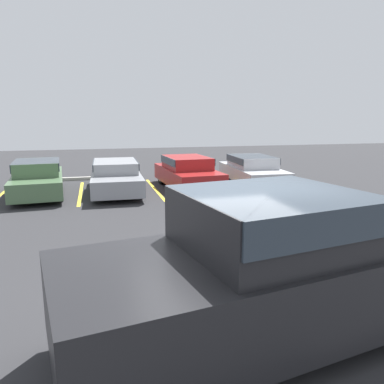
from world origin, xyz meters
The scene contains 11 objects.
ground_plane centered at (0.00, 0.00, 0.00)m, with size 60.00×60.00×0.00m, color #2D2D30.
stall_stripe_b centered at (-2.33, 9.71, 0.00)m, with size 0.12×4.72×0.01m, color yellow.
stall_stripe_c centered at (0.55, 9.71, 0.00)m, with size 0.12×4.72×0.01m, color yellow.
stall_stripe_d centered at (3.43, 9.71, 0.00)m, with size 0.12×4.72×0.01m, color yellow.
stall_stripe_e centered at (6.31, 9.71, 0.00)m, with size 0.12×4.72×0.01m, color yellow.
pickup_truck centered at (0.64, -0.86, 0.98)m, with size 6.17×3.06×1.97m.
parked_sedan_a centered at (-3.81, 9.66, 0.68)m, with size 2.05×4.48×1.28m.
parked_sedan_b centered at (-0.99, 9.61, 0.65)m, with size 1.90×4.76×1.20m.
parked_sedan_c centered at (1.87, 9.66, 0.68)m, with size 2.05×4.35×1.28m.
parked_sedan_d centered at (4.84, 9.94, 0.64)m, with size 2.00×4.51×1.20m.
wheel_stop_curb centered at (-2.79, 12.77, 0.07)m, with size 1.75×0.20×0.14m, color #B7B2A8.
Camera 1 is at (-1.74, -4.95, 2.86)m, focal length 35.00 mm.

